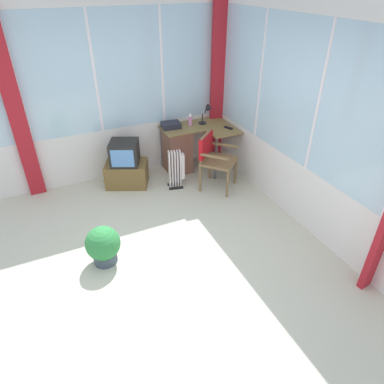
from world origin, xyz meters
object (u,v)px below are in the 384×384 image
at_px(desk, 180,148).
at_px(tv_on_stand, 126,166).
at_px(paper_tray, 171,125).
at_px(potted_plant, 103,245).
at_px(tv_remote, 228,128).
at_px(spray_bottle, 190,119).
at_px(space_heater, 177,169).
at_px(desk_lamp, 208,111).
at_px(wooden_armchair, 212,154).

distance_m(desk, tv_on_stand, 0.98).
distance_m(paper_tray, potted_plant, 2.46).
height_order(tv_remote, spray_bottle, spray_bottle).
bearing_deg(spray_bottle, paper_tray, 173.32).
xyz_separation_m(tv_remote, space_heater, (-1.00, -0.17, -0.45)).
xyz_separation_m(spray_bottle, tv_on_stand, (-1.19, -0.15, -0.54)).
bearing_deg(paper_tray, potted_plant, -131.29).
xyz_separation_m(space_heater, potted_plant, (-1.42, -1.21, -0.07)).
xyz_separation_m(tv_remote, tv_on_stand, (-1.70, 0.23, -0.44)).
bearing_deg(desk_lamp, spray_bottle, 167.76).
height_order(spray_bottle, space_heater, spray_bottle).
bearing_deg(wooden_armchair, potted_plant, -152.50).
xyz_separation_m(tv_on_stand, space_heater, (0.69, -0.41, -0.00)).
height_order(paper_tray, potted_plant, paper_tray).
bearing_deg(tv_on_stand, spray_bottle, 7.19).
height_order(desk_lamp, space_heater, desk_lamp).
distance_m(spray_bottle, space_heater, 0.92).
relative_size(tv_remote, potted_plant, 0.31).
relative_size(desk, tv_remote, 7.58).
height_order(tv_on_stand, space_heater, tv_on_stand).
bearing_deg(paper_tray, wooden_armchair, -66.50).
xyz_separation_m(desk_lamp, space_heater, (-0.78, -0.50, -0.66)).
bearing_deg(desk_lamp, desk, 178.60).
bearing_deg(spray_bottle, potted_plant, -137.36).
distance_m(tv_remote, tv_on_stand, 1.77).
xyz_separation_m(wooden_armchair, tv_on_stand, (-1.20, 0.61, -0.24)).
bearing_deg(potted_plant, desk_lamp, 37.61).
height_order(desk, tv_remote, tv_remote).
relative_size(desk, tv_on_stand, 1.49).
xyz_separation_m(paper_tray, potted_plant, (-1.58, -1.80, -0.55)).
bearing_deg(space_heater, wooden_armchair, -21.62).
relative_size(wooden_armchair, space_heater, 1.39).
bearing_deg(desk, spray_bottle, 13.34).
bearing_deg(potted_plant, space_heater, 40.28).
distance_m(wooden_armchair, space_heater, 0.60).
distance_m(desk, space_heater, 0.58).
relative_size(desk_lamp, paper_tray, 1.14).
relative_size(tv_remote, space_heater, 0.24).
xyz_separation_m(tv_remote, wooden_armchair, (-0.49, -0.38, -0.20)).
height_order(desk_lamp, tv_remote, desk_lamp).
relative_size(spray_bottle, paper_tray, 0.72).
xyz_separation_m(desk_lamp, paper_tray, (-0.62, 0.10, -0.17)).
distance_m(desk_lamp, space_heater, 1.14).
bearing_deg(potted_plant, paper_tray, 48.71).
xyz_separation_m(desk, tv_remote, (0.72, -0.33, 0.36)).
bearing_deg(paper_tray, space_heater, -105.04).
distance_m(desk, wooden_armchair, 0.76).
xyz_separation_m(tv_remote, paper_tray, (-0.84, 0.42, 0.03)).
height_order(desk, desk_lamp, desk_lamp).
distance_m(paper_tray, wooden_armchair, 0.90).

